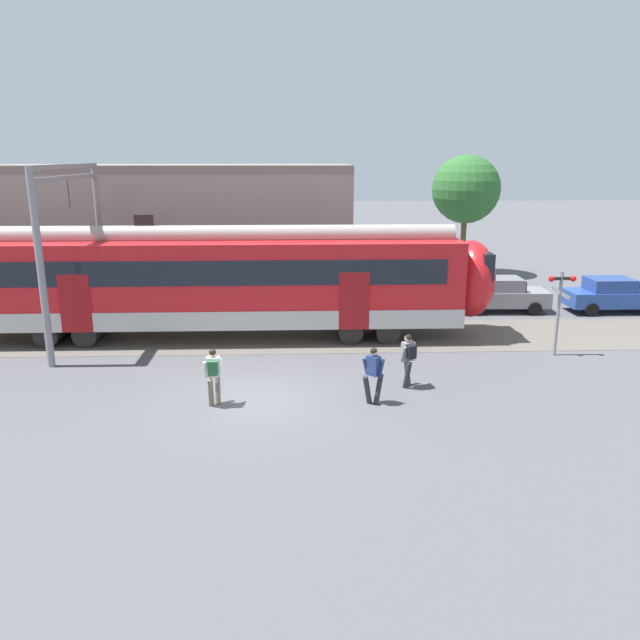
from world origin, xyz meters
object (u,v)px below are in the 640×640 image
Objects in this scene: pedestrian_grey at (408,356)px; parked_car_grey at (501,294)px; pedestrian_navy at (373,371)px; crossing_signal at (560,300)px; parked_car_blue at (611,295)px; pedestrian_white at (213,372)px.

parked_car_grey is at bearing 57.74° from pedestrian_grey.
crossing_signal is at bearing 30.93° from pedestrian_navy.
pedestrian_grey is 14.04m from parked_car_blue.
pedestrian_white and pedestrian_grey have the same top height.
pedestrian_white reaches higher than parked_car_grey.
crossing_signal is at bearing -91.15° from parked_car_grey.
pedestrian_grey is at bearing -153.13° from crossing_signal.
pedestrian_white is 5.81m from pedestrian_grey.
pedestrian_white is at bearing -168.02° from pedestrian_grey.
pedestrian_navy is 0.41× the size of parked_car_grey.
pedestrian_white is 12.18m from crossing_signal.
pedestrian_white is 0.56× the size of crossing_signal.
pedestrian_white is at bearing -160.19° from crossing_signal.
pedestrian_white is at bearing -137.71° from parked_car_grey.
crossing_signal is at bearing 26.87° from pedestrian_grey.
pedestrian_white is at bearing 179.37° from pedestrian_navy.
crossing_signal is (6.95, 4.16, 1.05)m from pedestrian_navy.
pedestrian_grey is at bearing 11.98° from pedestrian_white.
pedestrian_white is 1.00× the size of pedestrian_grey.
parked_car_grey is at bearing 176.71° from parked_car_blue.
parked_car_grey is at bearing 56.16° from pedestrian_navy.
pedestrian_navy reaches higher than parked_car_blue.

